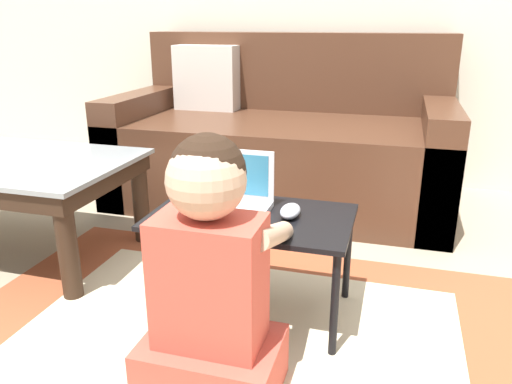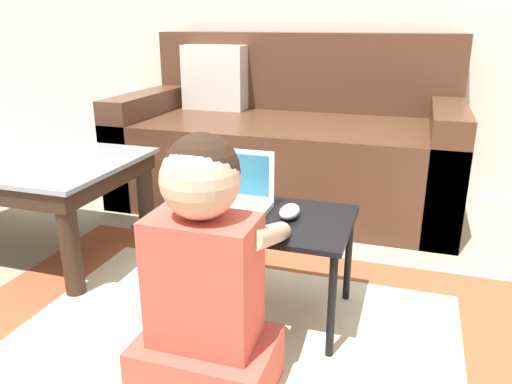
{
  "view_description": "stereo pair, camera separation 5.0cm",
  "coord_description": "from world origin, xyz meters",
  "px_view_note": "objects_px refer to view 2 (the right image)",
  "views": [
    {
      "loc": [
        0.42,
        -1.25,
        0.94
      ],
      "look_at": [
        0.0,
        0.22,
        0.41
      ],
      "focal_mm": 35.0,
      "sensor_mm": 36.0,
      "label": 1
    },
    {
      "loc": [
        0.47,
        -1.24,
        0.94
      ],
      "look_at": [
        0.0,
        0.22,
        0.41
      ],
      "focal_mm": 35.0,
      "sensor_mm": 36.0,
      "label": 2
    }
  ],
  "objects_px": {
    "computer_mouse": "(290,211)",
    "laptop": "(230,200)",
    "laptop_desk": "(251,225)",
    "coffee_table": "(15,172)",
    "person_seated": "(205,280)",
    "couch": "(288,144)"
  },
  "relations": [
    {
      "from": "couch",
      "to": "coffee_table",
      "type": "height_order",
      "value": "couch"
    },
    {
      "from": "laptop",
      "to": "laptop_desk",
      "type": "bearing_deg",
      "value": -16.9
    },
    {
      "from": "laptop",
      "to": "person_seated",
      "type": "height_order",
      "value": "person_seated"
    },
    {
      "from": "laptop_desk",
      "to": "person_seated",
      "type": "xyz_separation_m",
      "value": [
        0.01,
        -0.39,
        0.01
      ]
    },
    {
      "from": "person_seated",
      "to": "couch",
      "type": "bearing_deg",
      "value": 96.88
    },
    {
      "from": "computer_mouse",
      "to": "person_seated",
      "type": "bearing_deg",
      "value": -105.13
    },
    {
      "from": "coffee_table",
      "to": "laptop_desk",
      "type": "bearing_deg",
      "value": -8.7
    },
    {
      "from": "coffee_table",
      "to": "laptop_desk",
      "type": "distance_m",
      "value": 1.1
    },
    {
      "from": "coffee_table",
      "to": "computer_mouse",
      "type": "distance_m",
      "value": 1.21
    },
    {
      "from": "couch",
      "to": "laptop_desk",
      "type": "xyz_separation_m",
      "value": [
        0.18,
        -1.17,
        0.01
      ]
    },
    {
      "from": "coffee_table",
      "to": "person_seated",
      "type": "xyz_separation_m",
      "value": [
        1.09,
        -0.56,
        -0.02
      ]
    },
    {
      "from": "laptop",
      "to": "person_seated",
      "type": "relative_size",
      "value": 0.37
    },
    {
      "from": "laptop_desk",
      "to": "laptop",
      "type": "height_order",
      "value": "laptop"
    },
    {
      "from": "coffee_table",
      "to": "computer_mouse",
      "type": "xyz_separation_m",
      "value": [
        1.2,
        -0.15,
        0.02
      ]
    },
    {
      "from": "couch",
      "to": "person_seated",
      "type": "relative_size",
      "value": 2.48
    },
    {
      "from": "couch",
      "to": "coffee_table",
      "type": "distance_m",
      "value": 1.36
    },
    {
      "from": "laptop_desk",
      "to": "coffee_table",
      "type": "bearing_deg",
      "value": 171.3
    },
    {
      "from": "person_seated",
      "to": "laptop_desk",
      "type": "bearing_deg",
      "value": 91.45
    },
    {
      "from": "couch",
      "to": "laptop_desk",
      "type": "relative_size",
      "value": 2.72
    },
    {
      "from": "computer_mouse",
      "to": "person_seated",
      "type": "distance_m",
      "value": 0.43
    },
    {
      "from": "laptop_desk",
      "to": "person_seated",
      "type": "height_order",
      "value": "person_seated"
    },
    {
      "from": "computer_mouse",
      "to": "laptop",
      "type": "bearing_deg",
      "value": 178.09
    }
  ]
}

